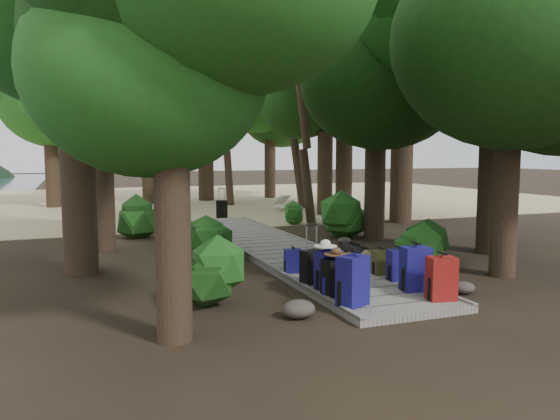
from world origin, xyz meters
name	(u,v)px	position (x,y,z in m)	size (l,w,h in m)	color
ground	(292,258)	(0.00, 0.00, 0.00)	(120.00, 120.00, 0.00)	#2E2217
sand_beach	(172,200)	(0.00, 16.00, 0.01)	(40.00, 22.00, 0.02)	tan
boardwalk	(276,248)	(0.00, 1.00, 0.06)	(2.00, 12.00, 0.12)	gray
backpack_left_a	(353,278)	(-0.76, -4.34, 0.54)	(0.44, 0.31, 0.83)	navy
backpack_left_b	(334,275)	(-0.77, -3.72, 0.45)	(0.36, 0.26, 0.66)	black
backpack_left_c	(329,268)	(-0.71, -3.40, 0.49)	(0.40, 0.29, 0.75)	navy
backpack_left_d	(293,260)	(-0.74, -1.91, 0.37)	(0.32, 0.23, 0.49)	navy
backpack_right_a	(442,276)	(0.67, -4.54, 0.49)	(0.42, 0.30, 0.75)	maroon
backpack_right_b	(416,266)	(0.64, -3.90, 0.53)	(0.45, 0.32, 0.81)	navy
backpack_right_c	(398,263)	(0.77, -3.18, 0.43)	(0.36, 0.25, 0.61)	navy
backpack_right_d	(381,261)	(0.76, -2.64, 0.37)	(0.33, 0.24, 0.50)	#40431D
duffel_right_khaki	(361,257)	(0.77, -1.86, 0.30)	(0.35, 0.53, 0.35)	olive
duffel_right_black	(354,254)	(0.76, -1.58, 0.32)	(0.39, 0.63, 0.39)	black
suitcase_on_boardwalk	(311,267)	(-0.77, -2.84, 0.41)	(0.38, 0.21, 0.59)	black
lone_suitcase_on_sand	(222,209)	(0.43, 7.88, 0.34)	(0.41, 0.23, 0.65)	black
hat_brown	(336,251)	(-0.74, -3.73, 0.84)	(0.39, 0.39, 0.12)	#51351E
hat_white	(326,243)	(-0.78, -3.42, 0.93)	(0.38, 0.38, 0.13)	silver
kayak	(131,209)	(-2.56, 10.43, 0.20)	(0.77, 3.51, 0.35)	red
sun_lounger	(288,204)	(3.58, 9.32, 0.31)	(0.59, 1.82, 0.59)	silver
tree_right_a	(510,91)	(3.16, -3.15, 3.55)	(4.26, 4.26, 7.10)	black
tree_right_b	(501,19)	(4.75, -1.10, 5.45)	(6.10, 6.10, 10.89)	black
tree_right_c	(377,90)	(3.23, 1.83, 4.09)	(4.72, 4.72, 8.18)	black
tree_right_d	(404,62)	(5.96, 4.69, 5.43)	(5.92, 5.92, 10.86)	black
tree_right_e	(325,104)	(4.48, 7.69, 4.23)	(4.70, 4.70, 8.46)	black
tree_right_f	(345,89)	(6.01, 9.06, 5.00)	(5.60, 5.60, 9.99)	black
tree_left_a	(170,83)	(-3.45, -4.59, 3.24)	(3.89, 3.89, 6.48)	black
tree_left_b	(72,29)	(-4.51, 0.05, 4.74)	(5.27, 5.27, 9.48)	black
tree_left_c	(100,89)	(-3.94, 2.56, 3.90)	(4.49, 4.49, 7.81)	black
tree_back_a	(147,116)	(-1.32, 14.79, 4.07)	(4.71, 4.71, 8.15)	black
tree_back_b	(205,90)	(1.60, 15.45, 5.48)	(6.13, 6.13, 10.95)	black
tree_back_c	(270,118)	(5.15, 15.85, 4.20)	(4.67, 4.67, 8.40)	black
tree_back_d	(50,108)	(-5.46, 14.43, 4.33)	(5.19, 5.19, 8.66)	black
palm_right_a	(312,111)	(3.01, 5.63, 3.78)	(4.43, 4.43, 7.56)	#184413
palm_right_b	(300,97)	(4.59, 10.46, 4.77)	(4.94, 4.94, 9.54)	#184413
palm_right_c	(234,123)	(2.34, 12.91, 3.73)	(4.69, 4.69, 7.46)	#184413
palm_left_a	(60,107)	(-4.92, 7.10, 3.79)	(4.77, 4.77, 7.59)	#184413
rock_left_a	(299,309)	(-1.61, -4.27, 0.13)	(0.49, 0.44, 0.27)	#4C473F
rock_left_b	(219,285)	(-2.29, -2.31, 0.11)	(0.39, 0.35, 0.21)	#4C473F
rock_left_c	(233,256)	(-1.37, 0.02, 0.14)	(0.49, 0.44, 0.27)	#4C473F
rock_left_d	(184,238)	(-1.84, 3.28, 0.09)	(0.33, 0.30, 0.18)	#4C473F
rock_right_a	(464,288)	(1.55, -4.00, 0.11)	(0.38, 0.35, 0.21)	#4C473F
rock_right_b	(426,257)	(2.54, -1.56, 0.13)	(0.47, 0.42, 0.26)	#4C473F
rock_right_c	(345,241)	(1.96, 1.16, 0.10)	(0.36, 0.33, 0.20)	#4C473F
rock_right_d	(331,225)	(2.83, 3.73, 0.15)	(0.56, 0.50, 0.31)	#4C473F
shrub_left_a	(212,274)	(-2.62, -3.17, 0.51)	(1.12, 1.12, 1.01)	#205018
shrub_left_b	(208,238)	(-1.79, 0.67, 0.45)	(1.01, 1.01, 0.91)	#205018
shrub_left_c	(133,218)	(-3.08, 4.12, 0.59)	(1.31, 1.31, 1.18)	#205018
shrub_right_a	(422,246)	(2.10, -2.01, 0.48)	(1.07, 1.07, 0.96)	#205018
shrub_right_b	(341,215)	(2.52, 2.49, 0.61)	(1.36, 1.36, 1.23)	#205018
shrub_right_c	(298,214)	(2.36, 5.29, 0.37)	(0.82, 0.82, 0.74)	#205018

